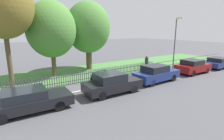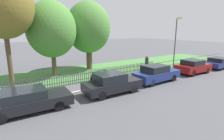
{
  "view_description": "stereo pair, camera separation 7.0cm",
  "coord_description": "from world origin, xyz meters",
  "px_view_note": "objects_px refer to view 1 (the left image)",
  "views": [
    {
      "loc": [
        -6.96,
        -10.91,
        4.34
      ],
      "look_at": [
        0.85,
        0.77,
        1.1
      ],
      "focal_mm": 28.0,
      "sensor_mm": 36.0,
      "label": 1
    },
    {
      "loc": [
        -6.9,
        -10.95,
        4.34
      ],
      "look_at": [
        0.85,
        0.77,
        1.1
      ],
      "focal_mm": 28.0,
      "sensor_mm": 36.0,
      "label": 2
    }
  ],
  "objects_px": {
    "street_lamp": "(176,38)",
    "parked_car_white_van": "(193,66)",
    "parked_car_black_saloon": "(28,100)",
    "parked_car_navy_estate": "(112,83)",
    "covered_motorcycle": "(101,75)",
    "parked_car_red_compact": "(156,74)",
    "tree_mid_park": "(51,30)",
    "tree_far_left": "(88,28)",
    "parked_car_grey_coupe": "(219,62)",
    "tree_behind_motorcycle": "(2,4)",
    "pedestrian_by_lamp": "(147,63)"
  },
  "relations": [
    {
      "from": "tree_mid_park",
      "to": "pedestrian_by_lamp",
      "type": "distance_m",
      "value": 9.81
    },
    {
      "from": "parked_car_navy_estate",
      "to": "tree_mid_park",
      "type": "distance_m",
      "value": 8.04
    },
    {
      "from": "parked_car_navy_estate",
      "to": "tree_behind_motorcycle",
      "type": "height_order",
      "value": "tree_behind_motorcycle"
    },
    {
      "from": "parked_car_white_van",
      "to": "covered_motorcycle",
      "type": "bearing_deg",
      "value": 165.81
    },
    {
      "from": "tree_behind_motorcycle",
      "to": "parked_car_navy_estate",
      "type": "bearing_deg",
      "value": -43.85
    },
    {
      "from": "parked_car_black_saloon",
      "to": "parked_car_white_van",
      "type": "bearing_deg",
      "value": 2.07
    },
    {
      "from": "tree_mid_park",
      "to": "parked_car_white_van",
      "type": "bearing_deg",
      "value": -29.06
    },
    {
      "from": "street_lamp",
      "to": "parked_car_white_van",
      "type": "bearing_deg",
      "value": -65.18
    },
    {
      "from": "parked_car_black_saloon",
      "to": "covered_motorcycle",
      "type": "bearing_deg",
      "value": 25.4
    },
    {
      "from": "tree_behind_motorcycle",
      "to": "tree_mid_park",
      "type": "relative_size",
      "value": 1.24
    },
    {
      "from": "parked_car_black_saloon",
      "to": "tree_behind_motorcycle",
      "type": "xyz_separation_m",
      "value": [
        -0.38,
        5.28,
        5.46
      ]
    },
    {
      "from": "covered_motorcycle",
      "to": "tree_far_left",
      "type": "relative_size",
      "value": 0.28
    },
    {
      "from": "covered_motorcycle",
      "to": "parked_car_navy_estate",
      "type": "bearing_deg",
      "value": -109.65
    },
    {
      "from": "street_lamp",
      "to": "pedestrian_by_lamp",
      "type": "bearing_deg",
      "value": 155.95
    },
    {
      "from": "parked_car_black_saloon",
      "to": "parked_car_red_compact",
      "type": "xyz_separation_m",
      "value": [
        9.96,
        0.03,
        0.08
      ]
    },
    {
      "from": "parked_car_red_compact",
      "to": "street_lamp",
      "type": "xyz_separation_m",
      "value": [
        4.57,
        1.69,
        2.79
      ]
    },
    {
      "from": "tree_far_left",
      "to": "pedestrian_by_lamp",
      "type": "bearing_deg",
      "value": -48.05
    },
    {
      "from": "parked_car_red_compact",
      "to": "street_lamp",
      "type": "height_order",
      "value": "street_lamp"
    },
    {
      "from": "tree_mid_park",
      "to": "parked_car_grey_coupe",
      "type": "bearing_deg",
      "value": -21.9
    },
    {
      "from": "covered_motorcycle",
      "to": "tree_far_left",
      "type": "height_order",
      "value": "tree_far_left"
    },
    {
      "from": "tree_far_left",
      "to": "parked_car_red_compact",
      "type": "bearing_deg",
      "value": -72.01
    },
    {
      "from": "parked_car_red_compact",
      "to": "tree_mid_park",
      "type": "distance_m",
      "value": 10.11
    },
    {
      "from": "parked_car_black_saloon",
      "to": "parked_car_red_compact",
      "type": "relative_size",
      "value": 1.04
    },
    {
      "from": "parked_car_grey_coupe",
      "to": "tree_behind_motorcycle",
      "type": "height_order",
      "value": "tree_behind_motorcycle"
    },
    {
      "from": "tree_behind_motorcycle",
      "to": "tree_mid_park",
      "type": "distance_m",
      "value": 4.31
    },
    {
      "from": "parked_car_red_compact",
      "to": "tree_mid_park",
      "type": "relative_size",
      "value": 0.62
    },
    {
      "from": "tree_far_left",
      "to": "tree_mid_park",
      "type": "bearing_deg",
      "value": -166.64
    },
    {
      "from": "covered_motorcycle",
      "to": "tree_behind_motorcycle",
      "type": "distance_m",
      "value": 8.86
    },
    {
      "from": "parked_car_white_van",
      "to": "covered_motorcycle",
      "type": "height_order",
      "value": "parked_car_white_van"
    },
    {
      "from": "parked_car_navy_estate",
      "to": "tree_behind_motorcycle",
      "type": "relative_size",
      "value": 0.48
    },
    {
      "from": "parked_car_black_saloon",
      "to": "tree_mid_park",
      "type": "height_order",
      "value": "tree_mid_park"
    },
    {
      "from": "parked_car_black_saloon",
      "to": "parked_car_navy_estate",
      "type": "xyz_separation_m",
      "value": [
        5.3,
        -0.17,
        0.07
      ]
    },
    {
      "from": "pedestrian_by_lamp",
      "to": "street_lamp",
      "type": "xyz_separation_m",
      "value": [
        2.82,
        -1.26,
        2.51
      ]
    },
    {
      "from": "parked_car_navy_estate",
      "to": "covered_motorcycle",
      "type": "bearing_deg",
      "value": 76.25
    },
    {
      "from": "parked_car_grey_coupe",
      "to": "covered_motorcycle",
      "type": "bearing_deg",
      "value": 169.34
    },
    {
      "from": "covered_motorcycle",
      "to": "tree_far_left",
      "type": "distance_m",
      "value": 6.57
    },
    {
      "from": "parked_car_grey_coupe",
      "to": "tree_far_left",
      "type": "relative_size",
      "value": 0.56
    },
    {
      "from": "parked_car_navy_estate",
      "to": "parked_car_grey_coupe",
      "type": "height_order",
      "value": "parked_car_navy_estate"
    },
    {
      "from": "parked_car_red_compact",
      "to": "pedestrian_by_lamp",
      "type": "height_order",
      "value": "pedestrian_by_lamp"
    },
    {
      "from": "street_lamp",
      "to": "parked_car_red_compact",
      "type": "bearing_deg",
      "value": -159.72
    },
    {
      "from": "covered_motorcycle",
      "to": "tree_mid_park",
      "type": "distance_m",
      "value": 6.18
    },
    {
      "from": "covered_motorcycle",
      "to": "pedestrian_by_lamp",
      "type": "distance_m",
      "value": 5.68
    },
    {
      "from": "tree_far_left",
      "to": "parked_car_black_saloon",
      "type": "bearing_deg",
      "value": -134.08
    },
    {
      "from": "parked_car_white_van",
      "to": "tree_mid_park",
      "type": "height_order",
      "value": "tree_mid_park"
    },
    {
      "from": "parked_car_grey_coupe",
      "to": "tree_behind_motorcycle",
      "type": "xyz_separation_m",
      "value": [
        -20.65,
        5.39,
        5.47
      ]
    },
    {
      "from": "parked_car_black_saloon",
      "to": "tree_mid_park",
      "type": "distance_m",
      "value": 8.35
    },
    {
      "from": "covered_motorcycle",
      "to": "tree_mid_park",
      "type": "bearing_deg",
      "value": 119.8
    },
    {
      "from": "parked_car_red_compact",
      "to": "tree_mid_park",
      "type": "xyz_separation_m",
      "value": [
        -6.67,
        6.68,
        3.63
      ]
    },
    {
      "from": "street_lamp",
      "to": "tree_behind_motorcycle",
      "type": "bearing_deg",
      "value": 166.59
    },
    {
      "from": "parked_car_navy_estate",
      "to": "tree_mid_park",
      "type": "height_order",
      "value": "tree_mid_park"
    }
  ]
}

